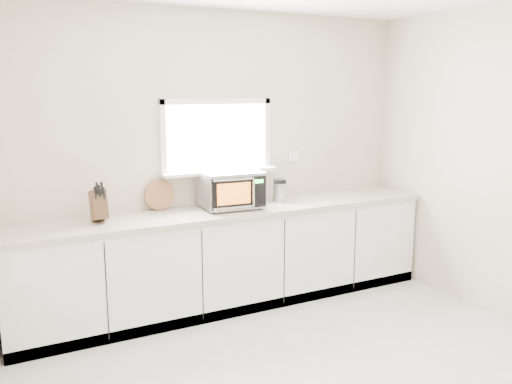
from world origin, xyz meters
TOP-DOWN VIEW (x-y plane):
  - back_wall at (0.00, 2.00)m, footprint 4.00×0.17m
  - cabinets at (0.00, 1.70)m, footprint 3.92×0.60m
  - countertop at (0.00, 1.69)m, footprint 3.92×0.64m
  - microwave at (0.02, 1.71)m, footprint 0.55×0.47m
  - knife_block at (-1.16, 1.74)m, footprint 0.12×0.24m
  - cutting_board at (-0.58, 1.94)m, footprint 0.28×0.07m
  - coffee_grinder at (0.55, 1.75)m, footprint 0.16×0.16m

SIDE VIEW (x-z plane):
  - cabinets at x=0.00m, z-range 0.00..0.88m
  - countertop at x=0.00m, z-range 0.88..0.92m
  - coffee_grinder at x=0.55m, z-range 0.92..1.14m
  - cutting_board at x=-0.58m, z-range 0.92..1.20m
  - knife_block at x=-1.16m, z-range 0.90..1.23m
  - microwave at x=0.02m, z-range 0.93..1.27m
  - back_wall at x=0.00m, z-range 0.01..2.71m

